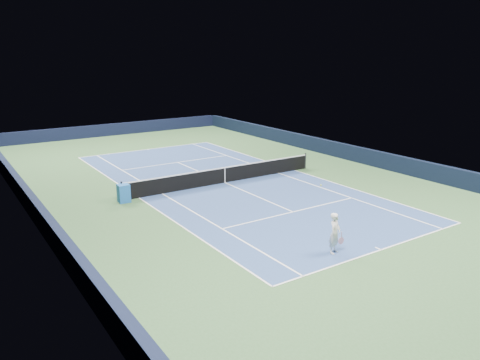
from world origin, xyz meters
TOP-DOWN VIEW (x-y plane):
  - ground at (0.00, 0.00)m, footprint 40.00×40.00m
  - wall_far at (0.00, 19.82)m, footprint 22.00×0.35m
  - wall_right at (10.82, 0.00)m, footprint 0.35×40.00m
  - wall_left at (-10.82, 0.00)m, footprint 0.35×40.00m
  - court_surface at (0.00, 0.00)m, footprint 10.97×23.77m
  - baseline_far at (0.00, 11.88)m, footprint 10.97×0.08m
  - baseline_near at (0.00, -11.88)m, footprint 10.97×0.08m
  - sideline_doubles_right at (5.49, 0.00)m, footprint 0.08×23.77m
  - sideline_doubles_left at (-5.49, 0.00)m, footprint 0.08×23.77m
  - sideline_singles_right at (4.12, 0.00)m, footprint 0.08×23.77m
  - sideline_singles_left at (-4.12, 0.00)m, footprint 0.08×23.77m
  - service_line_far at (0.00, 6.40)m, footprint 8.23×0.08m
  - service_line_near at (0.00, -6.40)m, footprint 8.23×0.08m
  - center_service_line at (0.00, 0.00)m, footprint 0.08×12.80m
  - center_mark_far at (0.00, 11.73)m, footprint 0.08×0.30m
  - center_mark_near at (0.00, -11.73)m, footprint 0.08×0.30m
  - tennis_net at (0.00, 0.00)m, footprint 12.90×0.10m
  - sponsor_cube at (-6.40, -0.25)m, footprint 0.64×0.55m
  - tennis_player at (-1.78, -11.03)m, footprint 0.82×1.34m

SIDE VIEW (x-z plane):
  - ground at x=0.00m, z-range 0.00..0.00m
  - court_surface at x=0.00m, z-range 0.00..0.01m
  - baseline_far at x=0.00m, z-range 0.01..0.01m
  - baseline_near at x=0.00m, z-range 0.01..0.01m
  - sideline_doubles_right at x=5.49m, z-range 0.01..0.01m
  - sideline_doubles_left at x=-5.49m, z-range 0.01..0.01m
  - sideline_singles_right at x=4.12m, z-range 0.01..0.01m
  - sideline_singles_left at x=-4.12m, z-range 0.01..0.01m
  - service_line_far at x=0.00m, z-range 0.01..0.01m
  - service_line_near at x=0.00m, z-range 0.01..0.01m
  - center_service_line at x=0.00m, z-range 0.01..0.01m
  - center_mark_far at x=0.00m, z-range 0.01..0.01m
  - center_mark_near at x=0.00m, z-range 0.01..0.01m
  - sponsor_cube at x=-6.40m, z-range 0.00..0.96m
  - tennis_net at x=0.00m, z-range -0.03..1.04m
  - wall_far at x=0.00m, z-range 0.00..1.10m
  - wall_right at x=10.82m, z-range 0.00..1.10m
  - wall_left at x=-10.82m, z-range 0.00..1.10m
  - tennis_player at x=-1.78m, z-range -0.45..2.11m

